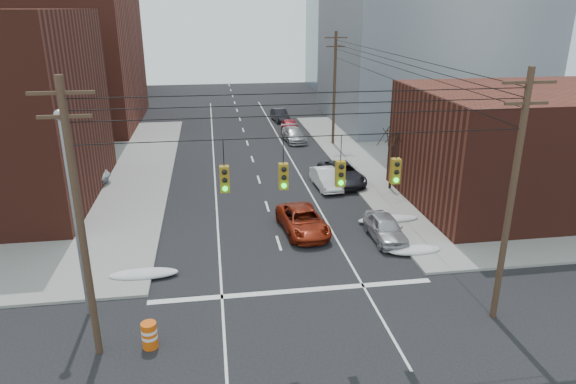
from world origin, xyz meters
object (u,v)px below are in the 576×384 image
object	(u,v)px
parked_car_b	(326,179)
parked_car_f	(280,115)
parked_car_d	(294,135)
lot_car_c	(33,189)
lot_car_a	(46,192)
lot_car_d	(38,168)
construction_barrel	(150,335)
parked_car_c	(342,173)
parked_car_e	(290,127)
red_pickup	(303,221)
parked_car_a	(385,228)
lot_car_b	(74,173)

from	to	relation	value
parked_car_b	parked_car_f	world-z (taller)	parked_car_b
parked_car_d	lot_car_c	size ratio (longest dim) A/B	1.14
lot_car_a	lot_car_d	distance (m)	6.62
parked_car_b	parked_car_d	xyz separation A→B (m)	(-0.09, 14.70, -0.03)
construction_barrel	parked_car_c	bearing A→B (deg)	56.01
lot_car_c	parked_car_e	bearing A→B (deg)	-69.63
parked_car_c	parked_car_d	bearing A→B (deg)	91.02
parked_car_b	parked_car_e	world-z (taller)	parked_car_e
parked_car_d	parked_car_e	xyz separation A→B (m)	(0.11, 3.40, 0.07)
red_pickup	construction_barrel	world-z (taller)	red_pickup
lot_car_c	lot_car_d	size ratio (longest dim) A/B	1.13
parked_car_a	parked_car_b	world-z (taller)	parked_car_a
parked_car_e	parked_car_f	distance (m)	6.90
parked_car_e	lot_car_d	size ratio (longest dim) A/B	1.21
lot_car_b	construction_barrel	size ratio (longest dim) A/B	5.01
red_pickup	lot_car_c	xyz separation A→B (m)	(-18.18, 8.52, 0.04)
lot_car_a	lot_car_d	world-z (taller)	lot_car_a
parked_car_a	lot_car_b	bearing A→B (deg)	146.90
lot_car_a	lot_car_c	xyz separation A→B (m)	(-1.12, 0.77, -0.04)
parked_car_a	lot_car_c	bearing A→B (deg)	155.36
red_pickup	parked_car_c	size ratio (longest dim) A/B	0.93
lot_car_b	lot_car_c	world-z (taller)	lot_car_b
parked_car_a	lot_car_b	world-z (taller)	lot_car_b
red_pickup	construction_barrel	distance (m)	13.20
red_pickup	lot_car_d	size ratio (longest dim) A/B	1.40
parked_car_f	lot_car_d	xyz separation A→B (m)	(-22.48, -18.91, 0.07)
parked_car_b	construction_barrel	bearing A→B (deg)	-125.69
lot_car_a	lot_car_c	world-z (taller)	lot_car_a
lot_car_b	lot_car_d	world-z (taller)	lot_car_b
parked_car_e	lot_car_a	bearing A→B (deg)	-133.08
lot_car_c	lot_car_a	bearing A→B (deg)	-143.32
red_pickup	construction_barrel	size ratio (longest dim) A/B	4.67
lot_car_b	construction_barrel	world-z (taller)	lot_car_b
parked_car_a	lot_car_d	bearing A→B (deg)	146.45
parked_car_f	parked_car_c	bearing A→B (deg)	-91.76
lot_car_c	parked_car_c	bearing A→B (deg)	-108.11
parked_car_b	parked_car_c	distance (m)	1.73
construction_barrel	parked_car_a	bearing A→B (deg)	33.49
parked_car_b	parked_car_e	size ratio (longest dim) A/B	0.98
parked_car_a	lot_car_c	xyz separation A→B (m)	(-22.83, 10.37, 0.03)
parked_car_e	lot_car_a	size ratio (longest dim) A/B	1.13
parked_car_c	parked_car_e	bearing A→B (deg)	89.40
parked_car_c	parked_car_e	world-z (taller)	parked_car_c
lot_car_b	lot_car_d	distance (m)	4.11
parked_car_b	parked_car_c	xyz separation A→B (m)	(1.47, 0.91, 0.06)
lot_car_b	red_pickup	bearing A→B (deg)	-103.39
parked_car_c	lot_car_d	bearing A→B (deg)	162.44
parked_car_e	lot_car_c	size ratio (longest dim) A/B	1.07
parked_car_e	lot_car_d	distance (m)	25.61
lot_car_c	lot_car_d	world-z (taller)	lot_car_d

